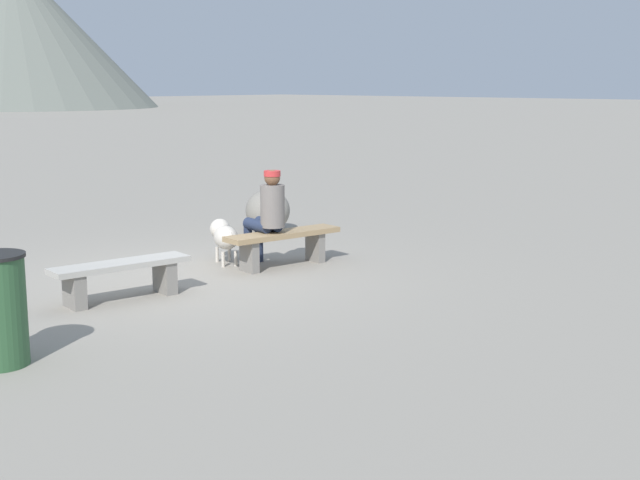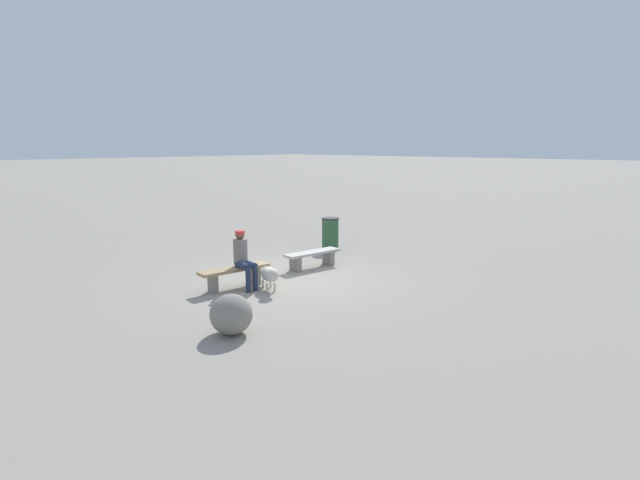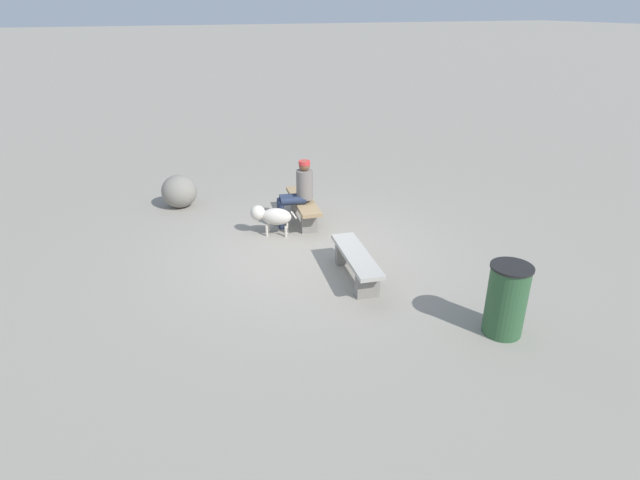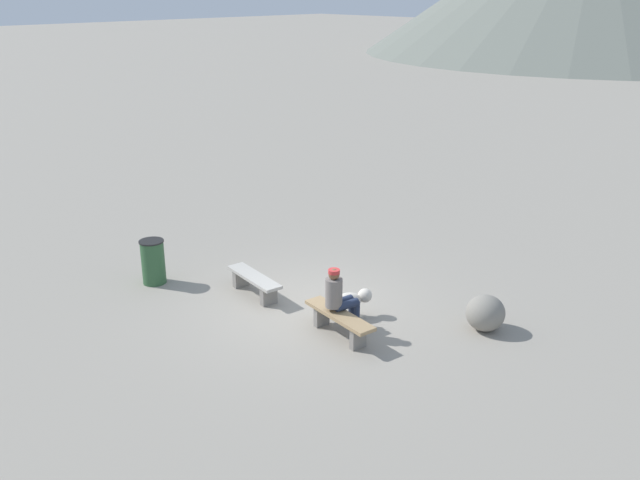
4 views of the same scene
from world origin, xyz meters
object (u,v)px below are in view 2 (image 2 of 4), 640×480
Objects in this scene: dog at (270,275)px; trash_bin at (330,234)px; bench_left at (312,257)px; seated_person at (243,256)px; bench_right at (235,273)px; boulder at (231,314)px.

dog is 0.81× the size of trash_bin.
trash_bin reaches higher than bench_left.
seated_person reaches higher than dog.
bench_right is (2.41, -0.05, 0.04)m from bench_left.
boulder is (2.04, 1.32, -0.03)m from dog.
bench_left is at bearing 29.44° from trash_bin.
seated_person is at bearing 10.40° from bench_left.
trash_bin is 1.33× the size of boulder.
dog is at bearing -147.03° from boulder.
trash_bin reaches higher than boulder.
dog is 2.43m from boulder.
bench_left is at bearing -172.90° from bench_right.
seated_person reaches higher than bench_left.
boulder is at bearing 58.80° from bench_right.
bench_left is 2.05× the size of dog.
bench_left is 0.96× the size of bench_right.
seated_person is (2.27, 0.09, 0.42)m from bench_left.
dog is at bearing 24.04° from trash_bin.
bench_left is 2.26m from trash_bin.
seated_person is at bearing -133.00° from dog.
boulder is at bearing 56.94° from seated_person.
dog reaches higher than bench_left.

